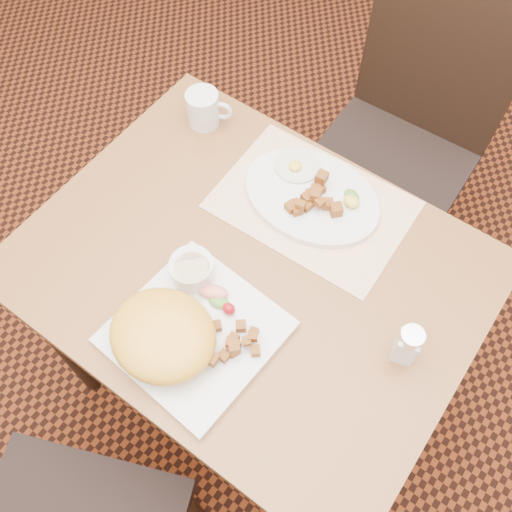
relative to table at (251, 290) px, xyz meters
The scene contains 15 objects.
ground 0.64m from the table, ahead, with size 8.00×8.00×0.00m, color black.
table is the anchor object (origin of this frame).
chair_far 0.71m from the table, 87.48° to the left, with size 0.43×0.44×0.97m.
placemat 0.23m from the table, 84.22° to the left, with size 0.40×0.28×0.00m, color white.
plate_square 0.21m from the table, 89.09° to the right, with size 0.28×0.28×0.02m, color silver.
plate_oval 0.24m from the table, 87.39° to the left, with size 0.30×0.23×0.02m, color silver, non-canonical shape.
hollandaise_mound 0.28m from the table, 97.28° to the right, with size 0.20×0.18×0.07m.
ramekin 0.19m from the table, 129.62° to the right, with size 0.09×0.09×0.05m.
garnish_sq 0.17m from the table, 90.91° to the right, with size 0.09×0.05×0.03m.
fried_egg 0.29m from the table, 102.84° to the left, with size 0.10×0.10×0.02m.
garnish_ov 0.29m from the table, 70.20° to the left, with size 0.05×0.05×0.02m.
salt_shaker 0.37m from the table, ahead, with size 0.05×0.05×0.10m.
coffee_mug 0.43m from the table, 141.32° to the left, with size 0.10×0.08×0.08m.
home_fries_sq 0.23m from the table, 64.05° to the right, with size 0.11×0.11×0.03m.
home_fries_ov 0.24m from the table, 83.44° to the left, with size 0.11×0.11×0.04m.
Camera 1 is at (0.33, -0.44, 1.76)m, focal length 40.00 mm.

